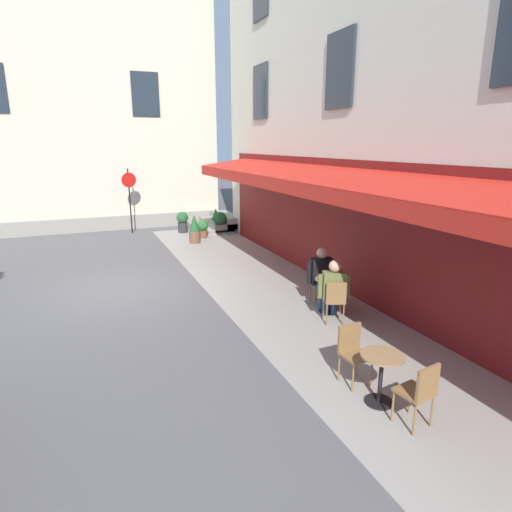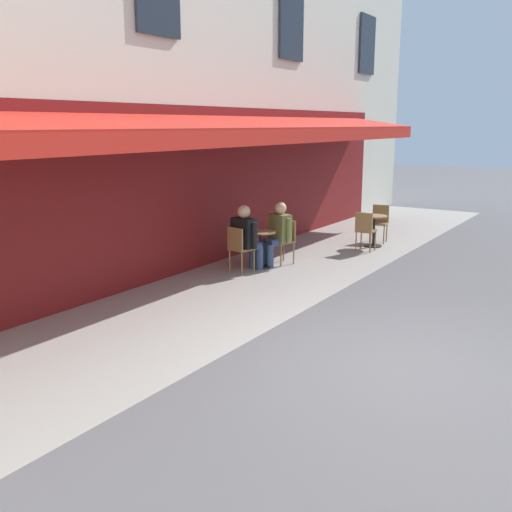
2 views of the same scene
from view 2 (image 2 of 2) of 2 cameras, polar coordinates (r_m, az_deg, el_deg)
ground_plane at (r=7.40m, az=12.51°, el=-10.20°), size 70.00×70.00×0.00m
sidewalk_cafe_terrace at (r=11.59m, az=2.38°, el=-1.46°), size 20.50×3.20×0.01m
cafe_table_near_entrance at (r=11.77m, az=0.51°, el=1.22°), size 0.60×0.60×0.75m
cafe_chair_wicker_corner_right at (r=12.14m, az=2.90°, el=1.83°), size 0.52×0.52×0.91m
cafe_chair_wicker_kerbside at (r=11.32m, az=-1.70°, el=1.04°), size 0.47×0.47×0.91m
cafe_table_mid_terrace at (r=14.08m, az=11.48°, el=2.88°), size 0.60×0.60×0.75m
cafe_chair_wicker_corner_left at (r=13.48m, az=10.63°, el=2.72°), size 0.42×0.42×0.91m
cafe_chair_wicker_back_row at (r=14.68m, az=12.02°, el=3.47°), size 0.46×0.46×0.91m
seated_patron_in_black at (r=11.44m, az=-0.93°, el=1.98°), size 0.61×0.67×1.33m
seated_companion_in_olive at (r=11.98m, az=2.11°, el=2.41°), size 0.62×0.62×1.30m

